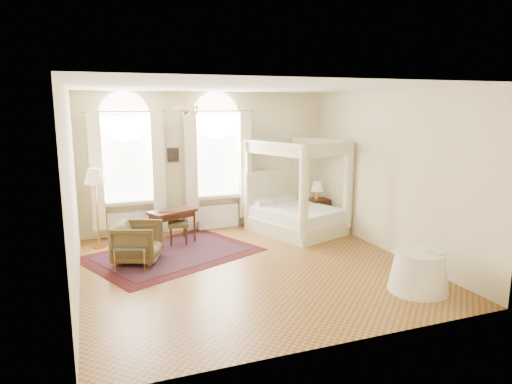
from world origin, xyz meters
The scene contains 18 objects.
ground centered at (0.00, 0.00, 0.00)m, with size 6.00×6.00×0.00m, color olive.
room_walls centered at (0.00, 0.00, 1.98)m, with size 6.00×6.00×6.00m.
window_left centered at (-1.90, 2.87, 1.49)m, with size 1.62×0.27×3.29m.
window_right centered at (0.20, 2.87, 1.49)m, with size 1.62×0.27×3.29m.
chandelier centered at (-0.90, 1.20, 2.91)m, with size 0.51×0.45×0.50m.
wall_pictures centered at (0.09, 2.97, 1.89)m, with size 2.54×0.03×0.39m.
canopy_bed centered at (1.85, 1.90, 0.50)m, with size 2.21×2.44×2.19m.
nightstand centered at (2.70, 2.37, 0.33)m, with size 0.46×0.42×0.66m, color #3D1C10.
nightstand_lamp centered at (2.65, 2.40, 0.95)m, with size 0.30×0.30×0.45m.
writing_desk centered at (-1.08, 2.04, 0.64)m, with size 1.12×0.87×0.75m.
laptop centered at (-1.23, 1.96, 0.76)m, with size 0.31×0.20×0.02m, color black.
stool centered at (-0.98, 1.95, 0.41)m, with size 0.50×0.50×0.50m.
armchair centered at (-1.93, 1.10, 0.39)m, with size 0.83×0.85×0.77m, color #42341C.
coffee_table centered at (-2.08, 0.72, 0.38)m, with size 0.73×0.61×0.42m.
floor_lamp centered at (-2.62, 2.32, 1.46)m, with size 0.44×0.44×1.70m.
oriental_rug centered at (-1.24, 1.29, 0.01)m, with size 3.89×3.43×0.01m.
side_table centered at (2.21, -1.96, 0.33)m, with size 0.97×0.97×0.66m.
book centered at (2.30, -2.12, 0.68)m, with size 0.22×0.29×0.03m, color black.
Camera 1 is at (-2.75, -7.63, 3.00)m, focal length 32.00 mm.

